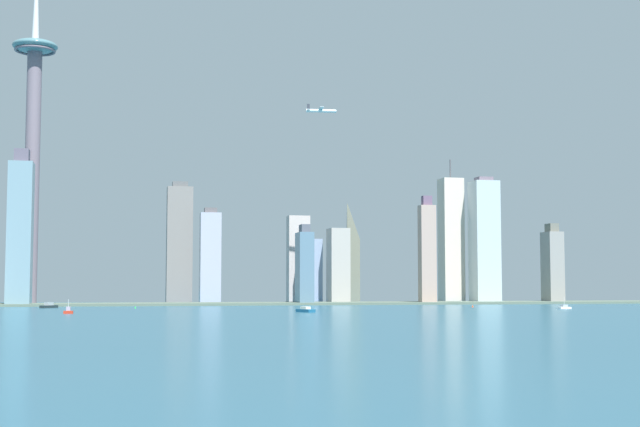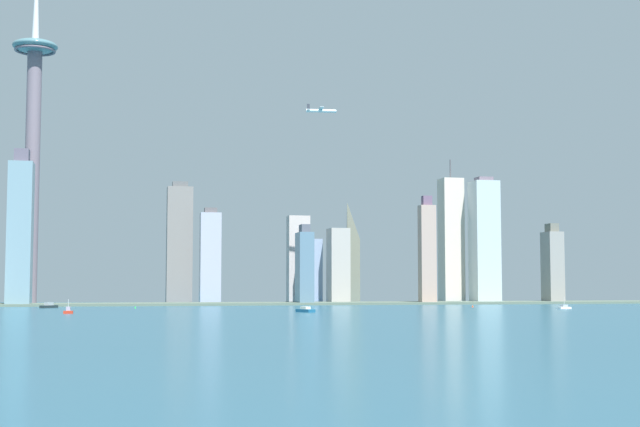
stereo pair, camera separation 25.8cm
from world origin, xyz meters
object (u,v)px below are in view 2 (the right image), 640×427
at_px(observation_tower, 33,121).
at_px(skyscraper_12, 210,257).
at_px(skyscraper_1, 553,266).
at_px(skyscraper_7, 451,240).
at_px(skyscraper_2, 338,266).
at_px(boat_2, 564,307).
at_px(skyscraper_9, 455,266).
at_px(boat_0, 305,310).
at_px(skyscraper_10, 305,267).
at_px(skyscraper_6, 427,253).
at_px(skyscraper_5, 179,244).
at_px(channel_buoy_1, 473,306).
at_px(skyscraper_3, 20,231).
at_px(skyscraper_0, 352,223).
at_px(skyscraper_11, 298,259).
at_px(channel_buoy_0, 135,307).
at_px(boat_1, 68,311).
at_px(boat_3, 49,306).
at_px(skyscraper_4, 312,271).
at_px(airplane, 321,111).
at_px(skyscraper_8, 485,241).

distance_m(observation_tower, skyscraper_12, 221.55).
distance_m(skyscraper_1, skyscraper_7, 109.46).
xyz_separation_m(skyscraper_2, boat_2, (132.86, -227.24, -37.03)).
relative_size(skyscraper_9, boat_2, 8.03).
bearing_deg(skyscraper_2, boat_0, -108.37).
xyz_separation_m(observation_tower, skyscraper_10, (260.55, -32.39, -139.94)).
bearing_deg(skyscraper_6, skyscraper_12, 158.52).
relative_size(skyscraper_9, skyscraper_12, 1.01).
height_order(skyscraper_5, channel_buoy_1, skyscraper_5).
bearing_deg(boat_2, channel_buoy_1, 113.70).
bearing_deg(channel_buoy_1, skyscraper_3, 161.81).
bearing_deg(skyscraper_2, skyscraper_0, 64.59).
bearing_deg(skyscraper_1, skyscraper_11, 162.04).
bearing_deg(channel_buoy_0, skyscraper_11, 48.60).
height_order(skyscraper_10, boat_1, skyscraper_10).
distance_m(skyscraper_1, boat_0, 402.49).
bearing_deg(skyscraper_5, skyscraper_6, -21.93).
distance_m(boat_3, channel_buoy_1, 359.15).
relative_size(skyscraper_10, boat_2, 6.25).
distance_m(skyscraper_1, skyscraper_3, 536.39).
height_order(skyscraper_6, boat_3, skyscraper_6).
distance_m(skyscraper_2, skyscraper_11, 71.03).
height_order(skyscraper_7, channel_buoy_0, skyscraper_7).
distance_m(skyscraper_0, skyscraper_1, 219.67).
bearing_deg(boat_2, skyscraper_10, 114.19).
relative_size(skyscraper_4, skyscraper_9, 0.67).
height_order(skyscraper_5, boat_2, skyscraper_5).
bearing_deg(airplane, skyscraper_8, 16.54).
bearing_deg(skyscraper_7, skyscraper_12, 175.77).
relative_size(skyscraper_6, skyscraper_11, 1.16).
relative_size(skyscraper_8, boat_1, 13.53).
bearing_deg(boat_3, skyscraper_1, 135.24).
bearing_deg(skyscraper_12, observation_tower, -166.66).
height_order(skyscraper_8, boat_3, skyscraper_8).
bearing_deg(skyscraper_4, boat_3, -150.94).
height_order(skyscraper_9, skyscraper_12, skyscraper_9).
height_order(boat_3, channel_buoy_1, boat_3).
height_order(boat_2, boat_3, boat_2).
distance_m(observation_tower, skyscraper_9, 472.57).
height_order(skyscraper_0, airplane, airplane).
bearing_deg(skyscraper_5, skyscraper_1, -11.29).
xyz_separation_m(skyscraper_2, skyscraper_7, (131.51, 24.32, 28.76)).
relative_size(skyscraper_2, skyscraper_4, 1.14).
relative_size(skyscraper_3, skyscraper_5, 1.12).
relative_size(skyscraper_7, channel_buoy_0, 86.07).
bearing_deg(skyscraper_7, observation_tower, -177.02).
xyz_separation_m(skyscraper_3, channel_buoy_1, (386.31, -126.90, -66.80)).
height_order(boat_2, airplane, airplane).
bearing_deg(skyscraper_8, boat_3, -166.51).
relative_size(skyscraper_6, boat_3, 6.19).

